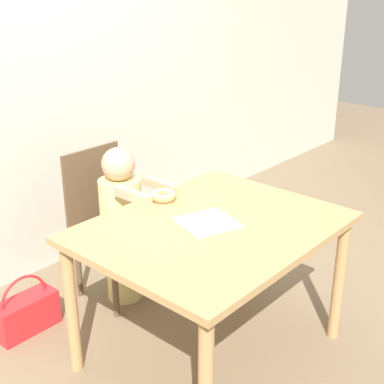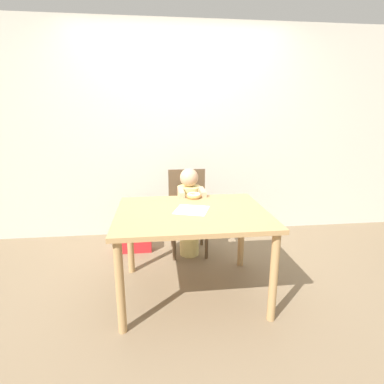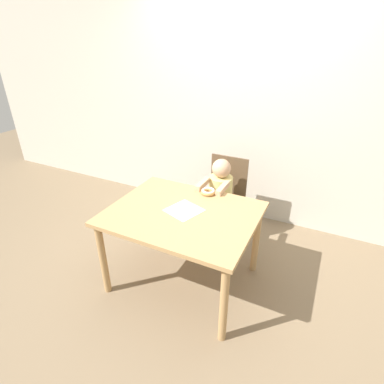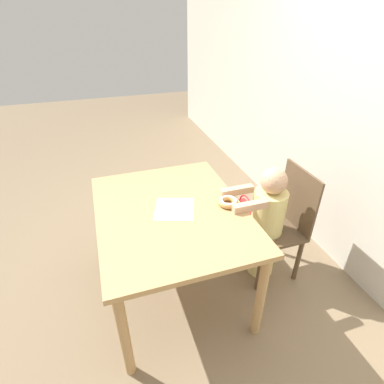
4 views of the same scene
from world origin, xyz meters
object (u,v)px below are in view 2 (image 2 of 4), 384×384
object	(u,v)px
donut	(194,195)
handbag	(136,241)
chair	(188,211)
child_figure	(189,212)

from	to	relation	value
donut	handbag	world-z (taller)	donut
handbag	chair	bearing A→B (deg)	-3.00
child_figure	handbag	xyz separation A→B (m)	(-0.58, 0.16, -0.37)
chair	child_figure	world-z (taller)	child_figure
child_figure	handbag	bearing A→B (deg)	165.01
child_figure	donut	distance (m)	0.43
chair	handbag	distance (m)	0.67
donut	handbag	bearing A→B (deg)	140.40
chair	donut	xyz separation A→B (m)	(0.01, -0.46, 0.30)
handbag	donut	bearing A→B (deg)	-39.60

